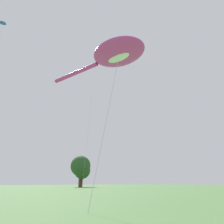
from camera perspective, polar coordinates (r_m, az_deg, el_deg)
big_show_kite at (r=16.66m, az=1.29°, el=17.11°), size 5.27×10.18×12.30m
small_kite_tiny_distant at (r=38.98m, az=-5.27°, el=13.55°), size 3.30×3.20×24.05m
small_kite_triangle_green at (r=36.51m, az=-30.41°, el=21.84°), size 1.36×2.46×25.19m
tree_broad_distant at (r=74.42m, az=-9.02°, el=-17.20°), size 6.01×6.01×8.75m
tree_shrub_far at (r=74.28m, az=-9.52°, el=-15.87°), size 7.43×7.43×11.15m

